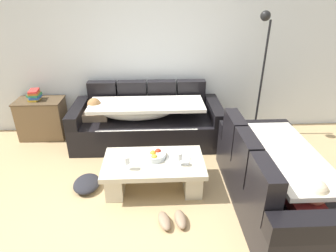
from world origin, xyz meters
TOP-DOWN VIEW (x-y plane):
  - ground_plane at (0.00, 0.00)m, footprint 14.00×14.00m
  - back_wall at (0.00, 2.15)m, footprint 9.00×0.10m
  - couch_along_wall at (-0.22, 1.62)m, footprint 2.28×0.92m
  - couch_near_window at (1.24, 0.05)m, footprint 0.92×1.90m
  - coffee_table at (-0.10, 0.43)m, footprint 1.20×0.68m
  - fruit_bowl at (-0.09, 0.50)m, footprint 0.28×0.28m
  - wine_glass_near_left at (-0.40, 0.28)m, footprint 0.07×0.07m
  - wine_glass_near_right at (0.20, 0.33)m, footprint 0.07×0.07m
  - open_magazine at (0.20, 0.45)m, footprint 0.33×0.28m
  - side_cabinet at (-1.89, 1.85)m, footprint 0.72×0.44m
  - book_stack_on_cabinet at (-1.94, 1.85)m, footprint 0.19×0.23m
  - floor_lamp at (1.53, 1.71)m, footprint 0.33×0.31m
  - pair_of_shoes at (0.09, -0.19)m, footprint 0.33×0.30m
  - crumpled_garment at (-0.93, 0.45)m, footprint 0.33×0.41m

SIDE VIEW (x-z plane):
  - ground_plane at x=0.00m, z-range 0.00..0.00m
  - pair_of_shoes at x=0.09m, z-range 0.00..0.09m
  - crumpled_garment at x=-0.93m, z-range 0.00..0.12m
  - coffee_table at x=-0.10m, z-range 0.05..0.43m
  - side_cabinet at x=-1.89m, z-range 0.00..0.64m
  - couch_along_wall at x=-0.22m, z-range -0.11..0.77m
  - couch_near_window at x=1.24m, z-range -0.10..0.78m
  - open_magazine at x=0.20m, z-range 0.38..0.39m
  - fruit_bowl at x=-0.09m, z-range 0.37..0.47m
  - wine_glass_near_left at x=-0.40m, z-range 0.41..0.58m
  - wine_glass_near_right at x=0.20m, z-range 0.41..0.58m
  - book_stack_on_cabinet at x=-1.94m, z-range 0.64..0.80m
  - floor_lamp at x=1.53m, z-range 0.14..2.09m
  - back_wall at x=0.00m, z-range 0.00..2.70m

